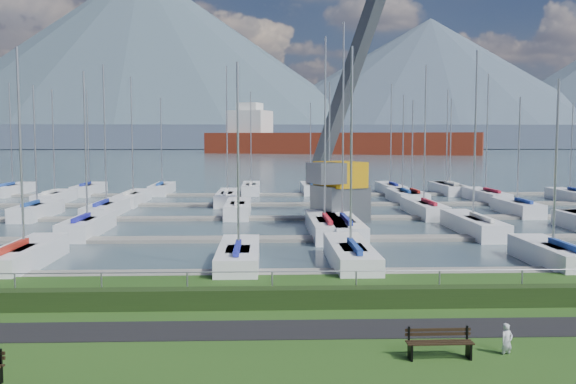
{
  "coord_description": "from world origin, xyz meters",
  "views": [
    {
      "loc": [
        -1.24,
        -22.38,
        5.96
      ],
      "look_at": [
        0.0,
        12.0,
        3.0
      ],
      "focal_mm": 40.0,
      "sensor_mm": 36.0,
      "label": 1
    }
  ],
  "objects": [
    {
      "name": "sailboat_fleet",
      "position": [
        -0.66,
        28.96,
        5.42
      ],
      "size": [
        75.34,
        49.3,
        13.71
      ],
      "color": "#1B4195",
      "rests_on": "water"
    },
    {
      "name": "bench_right",
      "position": [
        3.44,
        -5.68,
        0.42
      ],
      "size": [
        1.81,
        0.45,
        0.85
      ],
      "rotation": [
        0.0,
        0.0,
        0.01
      ],
      "color": "black",
      "rests_on": "grass"
    },
    {
      "name": "water",
      "position": [
        0.0,
        260.0,
        -0.4
      ],
      "size": [
        800.0,
        540.0,
        0.2
      ],
      "primitive_type": "cube",
      "color": "#3B4D56"
    },
    {
      "name": "docks",
      "position": [
        0.0,
        26.0,
        -0.22
      ],
      "size": [
        90.0,
        41.6,
        0.25
      ],
      "color": "slate",
      "rests_on": "water"
    },
    {
      "name": "path",
      "position": [
        0.0,
        -3.0,
        0.01
      ],
      "size": [
        160.0,
        2.0,
        0.04
      ],
      "primitive_type": "cube",
      "color": "black",
      "rests_on": "grass"
    },
    {
      "name": "fence",
      "position": [
        0.0,
        0.0,
        1.2
      ],
      "size": [
        80.0,
        0.04,
        0.04
      ],
      "primitive_type": "cylinder",
      "rotation": [
        0.0,
        1.57,
        0.0
      ],
      "color": "#909298",
      "rests_on": "grass"
    },
    {
      "name": "foothill",
      "position": [
        0.0,
        330.0,
        6.0
      ],
      "size": [
        900.0,
        80.0,
        12.0
      ],
      "primitive_type": "cube",
      "color": "#465267",
      "rests_on": "water"
    },
    {
      "name": "crane",
      "position": [
        4.58,
        24.31,
        5.33
      ],
      "size": [
        7.9,
        12.85,
        22.35
      ],
      "rotation": [
        0.0,
        0.0,
        0.42
      ],
      "color": "#5C5F63",
      "rests_on": "water"
    },
    {
      "name": "hedge",
      "position": [
        0.0,
        -0.4,
        0.35
      ],
      "size": [
        80.0,
        0.7,
        0.7
      ],
      "primitive_type": "cube",
      "color": "black",
      "rests_on": "grass"
    },
    {
      "name": "cargo_ship_mid",
      "position": [
        22.26,
        215.51,
        3.52
      ],
      "size": [
        101.44,
        51.66,
        21.5
      ],
      "rotation": [
        0.0,
        0.0,
        -0.35
      ],
      "color": "maroon",
      "rests_on": "water"
    },
    {
      "name": "mountains",
      "position": [
        7.35,
        404.62,
        46.68
      ],
      "size": [
        1190.0,
        360.0,
        115.0
      ],
      "color": "#475968",
      "rests_on": "water"
    },
    {
      "name": "person",
      "position": [
        5.38,
        -5.45,
        0.51
      ],
      "size": [
        0.43,
        0.36,
        1.01
      ],
      "primitive_type": "imported",
      "rotation": [
        0.0,
        0.0,
        0.37
      ],
      "color": "silver",
      "rests_on": "grass"
    }
  ]
}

